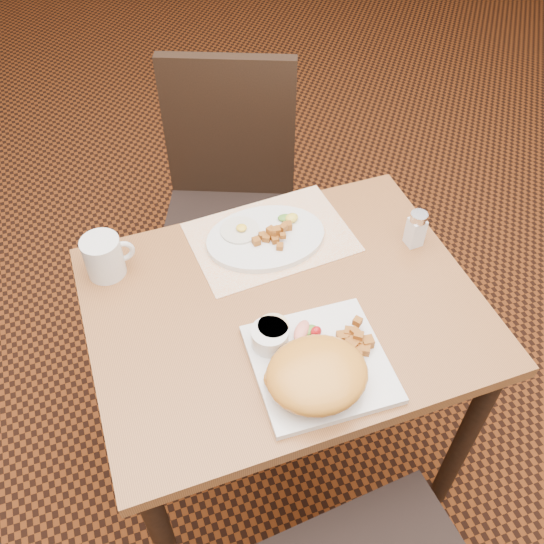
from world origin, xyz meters
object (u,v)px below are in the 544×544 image
(chair_far, at_px, (229,195))
(salt_shaker, at_px, (416,228))
(plate_oval, at_px, (266,238))
(coffee_mug, at_px, (104,257))
(plate_square, at_px, (320,363))
(table, at_px, (284,332))

(chair_far, bearing_deg, salt_shaker, 141.81)
(salt_shaker, bearing_deg, plate_oval, 159.06)
(salt_shaker, bearing_deg, coffee_mug, 167.66)
(plate_square, distance_m, salt_shaker, 0.45)
(table, bearing_deg, chair_far, 85.28)
(table, distance_m, chair_far, 0.67)
(plate_square, relative_size, plate_oval, 0.92)
(table, distance_m, plate_square, 0.22)
(plate_oval, xyz_separation_m, salt_shaker, (0.35, -0.13, 0.04))
(chair_far, xyz_separation_m, plate_oval, (-0.03, -0.44, 0.22))
(chair_far, relative_size, coffee_mug, 7.93)
(chair_far, distance_m, salt_shaker, 0.71)
(plate_square, xyz_separation_m, coffee_mug, (-0.38, 0.43, 0.04))
(chair_far, relative_size, plate_oval, 3.19)
(plate_square, distance_m, plate_oval, 0.40)
(coffee_mug, bearing_deg, plate_square, -48.31)
(chair_far, bearing_deg, plate_square, 109.56)
(plate_square, xyz_separation_m, plate_oval, (0.02, 0.40, 0.00))
(table, distance_m, plate_oval, 0.25)
(chair_far, distance_m, plate_oval, 0.50)
(salt_shaker, bearing_deg, plate_square, -144.44)
(table, xyz_separation_m, plate_oval, (0.03, 0.21, 0.12))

